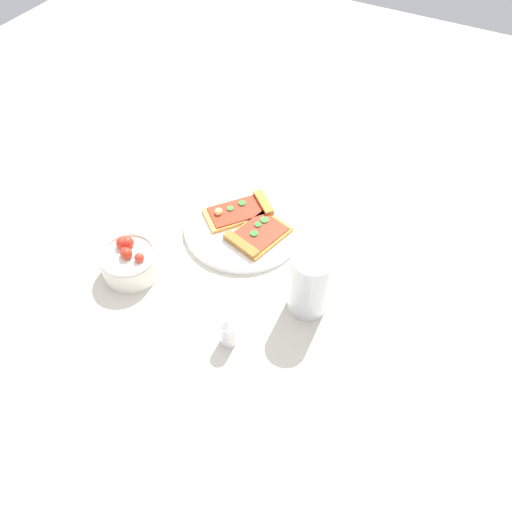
{
  "coord_description": "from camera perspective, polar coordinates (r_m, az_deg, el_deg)",
  "views": [
    {
      "loc": [
        0.59,
        0.34,
        0.77
      ],
      "look_at": [
        0.04,
        0.04,
        0.03
      ],
      "focal_mm": 34.48,
      "sensor_mm": 36.0,
      "label": 1
    }
  ],
  "objects": [
    {
      "name": "pepper_shaker",
      "position": [
        0.86,
        -3.24,
        -8.7
      ],
      "size": [
        0.03,
        0.03,
        0.07
      ],
      "color": "silver",
      "rests_on": "ground_plane"
    },
    {
      "name": "soda_glass",
      "position": [
        0.88,
        6.23,
        -3.2
      ],
      "size": [
        0.07,
        0.07,
        0.14
      ],
      "color": "silver",
      "rests_on": "ground_plane"
    },
    {
      "name": "pizza_slice_near",
      "position": [
        1.01,
        0.06,
        2.36
      ],
      "size": [
        0.14,
        0.11,
        0.01
      ],
      "color": "gold",
      "rests_on": "plate"
    },
    {
      "name": "plate",
      "position": [
        1.05,
        -1.48,
        3.49
      ],
      "size": [
        0.25,
        0.25,
        0.01
      ],
      "primitive_type": "cylinder",
      "color": "white",
      "rests_on": "ground_plane"
    },
    {
      "name": "paper_napkin",
      "position": [
        1.13,
        11.55,
        6.12
      ],
      "size": [
        0.15,
        0.12,
        0.0
      ],
      "primitive_type": "cube",
      "rotation": [
        0.0,
        0.0,
        -0.1
      ],
      "color": "white",
      "rests_on": "ground_plane"
    },
    {
      "name": "salad_bowl",
      "position": [
        0.99,
        -14.43,
        -0.56
      ],
      "size": [
        0.11,
        0.11,
        0.07
      ],
      "color": "white",
      "rests_on": "ground_plane"
    },
    {
      "name": "pizza_slice_far",
      "position": [
        1.06,
        -1.62,
        5.32
      ],
      "size": [
        0.15,
        0.15,
        0.02
      ],
      "color": "gold",
      "rests_on": "plate"
    },
    {
      "name": "ground_plane",
      "position": [
        1.03,
        -1.02,
        1.43
      ],
      "size": [
        2.4,
        2.4,
        0.0
      ],
      "primitive_type": "plane",
      "color": "beige",
      "rests_on": "ground"
    }
  ]
}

